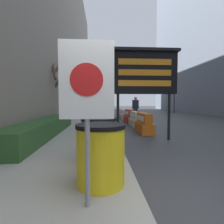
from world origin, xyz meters
TOP-DOWN VIEW (x-y plane):
  - ground_plane at (0.00, 0.00)m, footprint 120.00×120.00m
  - sidewalk_left at (-1.65, 0.00)m, footprint 3.30×56.00m
  - hedge_strip at (-2.70, 4.60)m, footprint 0.90×6.23m
  - bare_tree at (-2.72, 8.42)m, footprint 2.21×2.24m
  - barrel_drum_foreground at (-0.58, 0.50)m, footprint 0.76×0.76m
  - barrel_drum_middle at (-0.62, 1.54)m, footprint 0.76×0.76m
  - warning_sign at (-0.74, -0.08)m, footprint 0.63×0.08m
  - message_board at (1.01, 4.23)m, footprint 2.52×0.36m
  - jersey_barrier_orange_near at (1.44, 5.89)m, footprint 0.57×1.67m
  - jersey_barrier_cream at (1.44, 8.03)m, footprint 0.54×1.66m
  - jersey_barrier_red_striped at (1.44, 10.15)m, footprint 0.61×1.88m
  - jersey_barrier_white at (1.44, 12.52)m, footprint 0.65×2.03m
  - traffic_cone_near at (1.25, 13.59)m, footprint 0.35×0.35m
  - traffic_cone_mid at (0.55, 13.72)m, footprint 0.32×0.32m
  - traffic_light_near_curb at (0.70, 17.68)m, footprint 0.28×0.45m
  - traffic_light_far_side at (8.96, 19.97)m, footprint 0.28×0.45m
  - pedestrian_worker at (2.21, 11.78)m, footprint 0.55×0.44m

SIDE VIEW (x-z plane):
  - ground_plane at x=0.00m, z-range 0.00..0.00m
  - sidewalk_left at x=-1.65m, z-range 0.00..0.16m
  - traffic_cone_mid at x=0.55m, z-range -0.01..0.55m
  - traffic_cone_near at x=1.25m, z-range -0.01..0.62m
  - jersey_barrier_white at x=1.44m, z-range -0.05..0.74m
  - jersey_barrier_cream at x=1.44m, z-range -0.05..0.81m
  - jersey_barrier_red_striped at x=1.44m, z-range -0.05..0.83m
  - jersey_barrier_orange_near at x=1.44m, z-range -0.05..0.85m
  - hedge_strip at x=-2.70m, z-range 0.16..0.76m
  - barrel_drum_foreground at x=-0.58m, z-range 0.16..1.09m
  - barrel_drum_middle at x=-0.62m, z-range 0.16..1.09m
  - pedestrian_worker at x=2.21m, z-range 0.17..2.00m
  - warning_sign at x=-0.74m, z-range 0.55..2.51m
  - bare_tree at x=-2.72m, z-range 0.05..4.30m
  - message_board at x=1.01m, z-range 0.82..4.16m
  - traffic_light_far_side at x=8.96m, z-range 0.88..4.79m
  - traffic_light_near_curb at x=0.70m, z-range 0.94..5.15m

